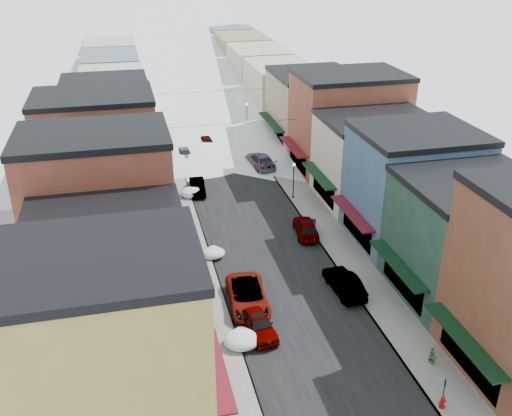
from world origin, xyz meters
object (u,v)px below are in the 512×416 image
car_green_sedan (344,283)px  trash_can (313,224)px  car_dark_hatch (197,187)px  car_silver_sedan (258,323)px  streetlamp_near (294,176)px  fire_hydrant (442,402)px  car_white_suv (248,296)px

car_green_sedan → trash_can: car_green_sedan is taller
car_dark_hatch → trash_can: (9.40, -11.34, -0.06)m
trash_can → car_green_sedan: bearing=-95.0°
car_silver_sedan → streetlamp_near: bearing=60.3°
trash_can → streetlamp_near: 7.74m
trash_can → streetlamp_near: bearing=87.7°
car_silver_sedan → car_green_sedan: bearing=16.8°
car_silver_sedan → fire_hydrant: size_ratio=5.64×
streetlamp_near → fire_hydrant: bearing=-90.2°
streetlamp_near → trash_can: bearing=-92.3°
fire_hydrant → streetlamp_near: (0.09, 30.85, 2.08)m
car_dark_hatch → car_green_sedan: 23.32m
car_white_suv → car_dark_hatch: 21.82m
car_dark_hatch → trash_can: car_dark_hatch is taller
car_dark_hatch → streetlamp_near: bearing=-18.4°
car_dark_hatch → trash_can: size_ratio=4.33×
car_white_suv → fire_hydrant: (8.91, -12.89, -0.33)m
car_silver_sedan → streetlamp_near: streetlamp_near is taller
car_white_suv → fire_hydrant: bearing=-51.0°
car_white_suv → car_silver_sedan: 3.31m
car_dark_hatch → streetlamp_near: (9.71, -3.86, 1.88)m
trash_can → car_silver_sedan: bearing=-122.3°
car_white_suv → car_dark_hatch: bearing=96.2°
fire_hydrant → car_white_suv: bearing=124.6°
car_silver_sedan → trash_can: size_ratio=4.54×
car_silver_sedan → streetlamp_near: 23.16m
car_dark_hatch → trash_can: 14.73m
car_green_sedan → streetlamp_near: streetlamp_near is taller
car_white_suv → trash_can: size_ratio=6.07×
car_green_sedan → fire_hydrant: (1.11, -12.98, -0.29)m
car_white_suv → streetlamp_near: streetlamp_near is taller
car_white_suv → trash_can: (8.70, 10.47, -0.19)m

